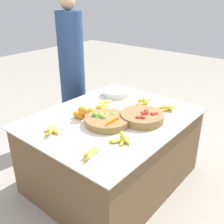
{
  "coord_description": "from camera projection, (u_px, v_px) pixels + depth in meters",
  "views": [
    {
      "loc": [
        -1.64,
        -1.36,
        1.73
      ],
      "look_at": [
        0.0,
        0.0,
        0.75
      ],
      "focal_mm": 42.0,
      "sensor_mm": 36.0,
      "label": 1
    }
  ],
  "objects": [
    {
      "name": "ground_plane",
      "position": [
        112.0,
        179.0,
        2.66
      ],
      "size": [
        12.0,
        12.0,
        0.0
      ],
      "primitive_type": "plane",
      "color": "#ADA599"
    },
    {
      "name": "market_table",
      "position": [
        112.0,
        150.0,
        2.52
      ],
      "size": [
        1.49,
        1.19,
        0.7
      ],
      "color": "brown",
      "rests_on": "ground_plane"
    },
    {
      "name": "lime_bowl",
      "position": [
        107.0,
        120.0,
        2.24
      ],
      "size": [
        0.39,
        0.39,
        0.09
      ],
      "color": "olive",
      "rests_on": "market_table"
    },
    {
      "name": "tomato_basket",
      "position": [
        142.0,
        117.0,
        2.28
      ],
      "size": [
        0.38,
        0.38,
        0.1
      ],
      "color": "olive",
      "rests_on": "market_table"
    },
    {
      "name": "orange_pile",
      "position": [
        84.0,
        112.0,
        2.34
      ],
      "size": [
        0.18,
        0.19,
        0.13
      ],
      "color": "orange",
      "rests_on": "market_table"
    },
    {
      "name": "metal_bowl",
      "position": [
        116.0,
        93.0,
        2.85
      ],
      "size": [
        0.3,
        0.3,
        0.06
      ],
      "color": "silver",
      "rests_on": "market_table"
    },
    {
      "name": "price_sign",
      "position": [
        113.0,
        124.0,
        2.14
      ],
      "size": [
        0.15,
        0.01,
        0.09
      ],
      "rotation": [
        0.0,
        0.0,
        -0.01
      ],
      "color": "orange",
      "rests_on": "market_table"
    },
    {
      "name": "banana_bunch_front_left",
      "position": [
        52.0,
        129.0,
        2.11
      ],
      "size": [
        0.18,
        0.18,
        0.06
      ],
      "color": "#EFDB4C",
      "rests_on": "market_table"
    },
    {
      "name": "banana_bunch_front_right",
      "position": [
        103.0,
        105.0,
        2.56
      ],
      "size": [
        0.2,
        0.16,
        0.06
      ],
      "color": "#EFDB4C",
      "rests_on": "market_table"
    },
    {
      "name": "banana_bunch_front_center",
      "position": [
        122.0,
        139.0,
        1.97
      ],
      "size": [
        0.17,
        0.17,
        0.06
      ],
      "color": "#EFDB4C",
      "rests_on": "market_table"
    },
    {
      "name": "banana_bunch_back_center",
      "position": [
        167.0,
        108.0,
        2.5
      ],
      "size": [
        0.18,
        0.18,
        0.05
      ],
      "color": "#EFDB4C",
      "rests_on": "market_table"
    },
    {
      "name": "banana_bunch_middle_left",
      "position": [
        91.0,
        153.0,
        1.8
      ],
      "size": [
        0.18,
        0.09,
        0.06
      ],
      "color": "#EFDB4C",
      "rests_on": "market_table"
    },
    {
      "name": "banana_bunch_middle_right",
      "position": [
        144.0,
        101.0,
        2.65
      ],
      "size": [
        0.19,
        0.13,
        0.06
      ],
      "color": "#EFDB4C",
      "rests_on": "market_table"
    },
    {
      "name": "vendor_person",
      "position": [
        72.0,
        76.0,
        3.16
      ],
      "size": [
        0.3,
        0.3,
        1.71
      ],
      "color": "navy",
      "rests_on": "ground_plane"
    }
  ]
}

